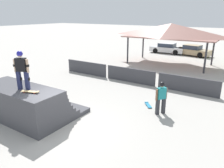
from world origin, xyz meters
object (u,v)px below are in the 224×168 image
Objects in this scene: bystander_walking at (161,95)px; parked_car_white at (167,48)px; parked_car_tan at (193,51)px; skateboard_on_deck at (31,92)px; skateboard_on_ground at (148,105)px; skater_on_deck at (21,68)px.

bystander_walking is 0.40× the size of parked_car_white.
parked_car_tan is at bearing -0.00° from parked_car_white.
skateboard_on_deck reaches higher than parked_car_white.
skateboard_on_deck is 6.21m from skateboard_on_ground.
bystander_walking is at bearing 24.10° from skateboard_on_deck.
parked_car_tan reaches higher than skateboard_on_ground.
skateboard_on_ground is at bearing -72.90° from parked_car_tan.
skater_on_deck is 0.40× the size of parked_car_tan.
bystander_walking is 2.36× the size of skateboard_on_ground.
skateboard_on_deck reaches higher than bystander_walking.
skateboard_on_deck is 6.16m from bystander_walking.
skateboard_on_ground is (3.38, 4.95, -1.63)m from skateboard_on_deck.
skateboard_on_deck is at bearing -83.01° from parked_car_tan.
skater_on_deck reaches higher than skateboard_on_ground.
skater_on_deck is 21.86m from parked_car_white.
skater_on_deck is 0.41× the size of parked_car_white.
bystander_walking reaches higher than parked_car_tan.
skater_on_deck is 6.70m from bystander_walking.
skateboard_on_ground is (4.03, 4.81, -2.57)m from skater_on_deck.
bystander_walking is 1.46m from skateboard_on_ground.
parked_car_white is at bearing 72.68° from skateboard_on_deck.
skater_on_deck is 1.16m from skateboard_on_deck.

